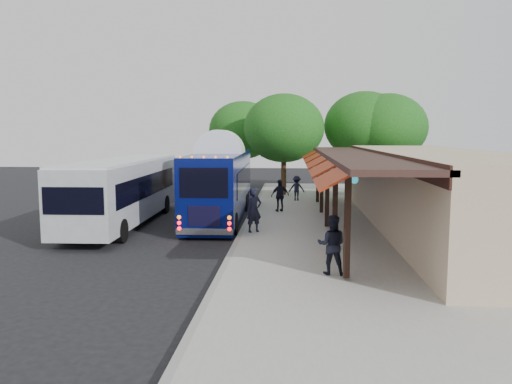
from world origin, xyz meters
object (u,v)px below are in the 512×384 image
(ped_c, at_px, (280,195))
(ped_d, at_px, (297,188))
(coach_bus, at_px, (221,181))
(ped_a, at_px, (254,210))
(sign_board, at_px, (335,218))
(ped_b, at_px, (332,245))
(city_bus, at_px, (124,189))

(ped_c, bearing_deg, ped_d, -123.74)
(coach_bus, xyz_separation_m, ped_a, (2.05, -4.31, -0.84))
(ped_a, bearing_deg, ped_d, 48.61)
(sign_board, bearing_deg, ped_d, 105.59)
(ped_a, height_order, ped_b, ped_a)
(ped_d, distance_m, sign_board, 11.00)
(ped_c, distance_m, ped_d, 4.70)
(ped_c, xyz_separation_m, sign_board, (2.40, -6.30, -0.15))
(city_bus, bearing_deg, ped_c, 24.45)
(coach_bus, bearing_deg, ped_c, 24.45)
(coach_bus, xyz_separation_m, sign_board, (5.43, -4.83, -1.07))
(ped_c, relative_size, ped_d, 1.13)
(ped_c, bearing_deg, ped_b, 76.36)
(coach_bus, relative_size, ped_c, 6.52)
(city_bus, relative_size, ped_a, 6.14)
(ped_d, bearing_deg, city_bus, 44.28)
(ped_a, bearing_deg, city_bus, 130.18)
(coach_bus, xyz_separation_m, ped_b, (4.85, -10.56, -0.90))
(ped_c, bearing_deg, ped_a, 58.08)
(ped_a, bearing_deg, sign_board, -39.70)
(sign_board, bearing_deg, ped_b, -87.86)
(ped_b, bearing_deg, ped_c, -74.54)
(ped_b, distance_m, ped_d, 16.65)
(coach_bus, distance_m, city_bus, 4.87)
(city_bus, distance_m, sign_board, 10.23)
(ped_b, height_order, sign_board, ped_b)
(ped_a, xyz_separation_m, ped_d, (1.92, 10.38, -0.18))
(sign_board, bearing_deg, city_bus, 172.42)
(sign_board, bearing_deg, ped_a, 179.15)
(coach_bus, xyz_separation_m, ped_d, (3.97, 6.07, -1.02))
(city_bus, height_order, ped_b, city_bus)
(ped_a, bearing_deg, ped_c, 49.41)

